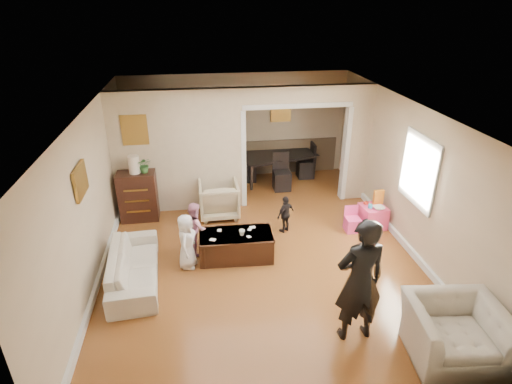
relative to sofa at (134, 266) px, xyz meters
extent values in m
plane|color=brown|center=(2.14, 0.67, -0.27)|extent=(7.00, 7.00, 0.00)
cube|color=#CAB694|center=(0.76, 2.47, 1.03)|extent=(2.75, 0.18, 2.60)
cube|color=#CAB694|center=(4.61, 2.47, 1.03)|extent=(0.55, 0.18, 2.60)
cube|color=#CAB694|center=(3.24, 2.47, 2.15)|extent=(2.22, 0.18, 0.35)
cube|color=white|center=(4.87, 0.27, 1.28)|extent=(0.03, 0.95, 1.10)
cube|color=brown|center=(-0.06, 2.37, 1.58)|extent=(0.45, 0.03, 0.55)
cube|color=brown|center=(-0.57, 0.07, 1.53)|extent=(0.03, 0.55, 0.40)
cube|color=brown|center=(3.24, 4.11, 1.43)|extent=(0.45, 0.03, 0.55)
imported|color=beige|center=(0.00, 0.00, 0.00)|extent=(0.86, 1.92, 0.55)
imported|color=tan|center=(1.51, 2.03, 0.10)|extent=(0.82, 0.85, 0.76)
imported|color=beige|center=(4.24, -2.18, 0.10)|extent=(1.25, 1.13, 0.74)
cube|color=black|center=(-0.13, 2.12, 0.25)|extent=(0.76, 0.43, 1.04)
cylinder|color=beige|center=(-0.13, 2.12, 0.95)|extent=(0.22, 0.22, 0.36)
imported|color=#376A2F|center=(0.07, 2.12, 0.93)|extent=(0.29, 0.25, 0.32)
cube|color=#371B11|center=(1.71, 0.42, -0.03)|extent=(1.31, 0.72, 0.48)
imported|color=silver|center=(1.81, 0.37, 0.25)|extent=(0.11, 0.11, 0.10)
cube|color=#E53C71|center=(4.54, 1.10, -0.05)|extent=(0.51, 0.51, 0.46)
cube|color=yellow|center=(4.66, 1.20, 0.33)|extent=(0.21, 0.09, 0.30)
cylinder|color=teal|center=(4.44, 1.05, 0.22)|extent=(0.08, 0.08, 0.08)
cube|color=red|center=(4.42, 1.22, 0.21)|extent=(0.10, 0.09, 0.05)
imported|color=white|center=(4.59, 0.98, 0.21)|extent=(0.23, 0.23, 0.05)
imported|color=black|center=(3.09, 3.76, 0.06)|extent=(2.09, 1.48, 0.66)
imported|color=black|center=(3.11, -1.68, 0.64)|extent=(0.70, 0.48, 1.83)
imported|color=white|center=(0.86, 0.27, 0.22)|extent=(0.42, 0.55, 0.99)
imported|color=pink|center=(1.01, 0.72, 0.22)|extent=(0.49, 0.56, 0.98)
imported|color=black|center=(2.76, 1.17, 0.11)|extent=(0.47, 0.42, 0.77)
cube|color=white|center=(1.30, 0.29, 0.21)|extent=(0.12, 0.11, 0.00)
cube|color=white|center=(1.44, 0.59, 0.21)|extent=(0.08, 0.10, 0.00)
cube|color=white|center=(1.97, 0.54, 0.21)|extent=(0.09, 0.10, 0.00)
cube|color=white|center=(2.03, 0.61, 0.21)|extent=(0.10, 0.08, 0.00)
cube|color=white|center=(1.92, 0.30, 0.21)|extent=(0.09, 0.09, 0.00)
camera|label=1|loc=(1.17, -5.70, 3.96)|focal=28.74mm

